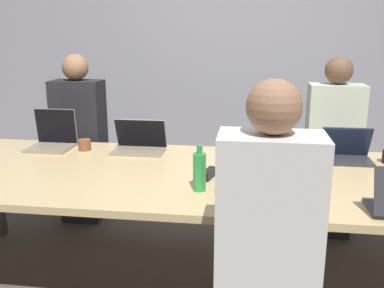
{
  "coord_description": "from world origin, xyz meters",
  "views": [
    {
      "loc": [
        0.3,
        -2.43,
        1.54
      ],
      "look_at": [
        -0.06,
        0.1,
        0.88
      ],
      "focal_mm": 40.0,
      "sensor_mm": 36.0,
      "label": 1
    }
  ],
  "objects_px": {
    "laptop_far_left": "(53,137)",
    "cup_far_left": "(85,145)",
    "person_near_midright": "(267,260)",
    "stapler": "(209,174)",
    "laptop_near_midright": "(258,189)",
    "person_far_right": "(332,152)",
    "person_far_left": "(80,142)",
    "bottle_near_midright": "(199,171)",
    "laptop_far_right": "(346,151)",
    "cup_near_midright": "(311,194)",
    "laptop_far_midleft": "(140,142)"
  },
  "relations": [
    {
      "from": "person_far_right",
      "to": "cup_far_left",
      "type": "height_order",
      "value": "person_far_right"
    },
    {
      "from": "laptop_far_left",
      "to": "cup_near_midright",
      "type": "bearing_deg",
      "value": -25.2
    },
    {
      "from": "laptop_far_midleft",
      "to": "person_near_midright",
      "type": "relative_size",
      "value": 0.26
    },
    {
      "from": "cup_far_left",
      "to": "laptop_near_midright",
      "type": "height_order",
      "value": "laptop_near_midright"
    },
    {
      "from": "laptop_far_left",
      "to": "laptop_near_midright",
      "type": "relative_size",
      "value": 0.84
    },
    {
      "from": "person_far_left",
      "to": "bottle_near_midright",
      "type": "bearing_deg",
      "value": -44.9
    },
    {
      "from": "person_far_left",
      "to": "bottle_near_midright",
      "type": "xyz_separation_m",
      "value": [
        1.13,
        -1.12,
        0.17
      ]
    },
    {
      "from": "person_near_midright",
      "to": "stapler",
      "type": "height_order",
      "value": "person_near_midright"
    },
    {
      "from": "person_far_right",
      "to": "bottle_near_midright",
      "type": "height_order",
      "value": "person_far_right"
    },
    {
      "from": "stapler",
      "to": "person_far_right",
      "type": "bearing_deg",
      "value": 61.82
    },
    {
      "from": "person_far_left",
      "to": "bottle_near_midright",
      "type": "height_order",
      "value": "person_far_left"
    },
    {
      "from": "person_far_right",
      "to": "bottle_near_midright",
      "type": "bearing_deg",
      "value": -128.02
    },
    {
      "from": "cup_near_midright",
      "to": "bottle_near_midright",
      "type": "bearing_deg",
      "value": 172.06
    },
    {
      "from": "person_far_right",
      "to": "bottle_near_midright",
      "type": "xyz_separation_m",
      "value": [
        -0.88,
        -1.13,
        0.17
      ]
    },
    {
      "from": "laptop_far_midleft",
      "to": "cup_far_left",
      "type": "distance_m",
      "value": 0.4
    },
    {
      "from": "laptop_far_midleft",
      "to": "laptop_far_left",
      "type": "bearing_deg",
      "value": 178.02
    },
    {
      "from": "person_far_right",
      "to": "laptop_near_midright",
      "type": "bearing_deg",
      "value": -114.72
    },
    {
      "from": "laptop_far_left",
      "to": "cup_far_left",
      "type": "xyz_separation_m",
      "value": [
        0.25,
        -0.04,
        -0.04
      ]
    },
    {
      "from": "cup_near_midright",
      "to": "stapler",
      "type": "height_order",
      "value": "cup_near_midright"
    },
    {
      "from": "cup_far_left",
      "to": "stapler",
      "type": "xyz_separation_m",
      "value": [
        0.94,
        -0.49,
        -0.01
      ]
    },
    {
      "from": "laptop_far_left",
      "to": "person_far_left",
      "type": "relative_size",
      "value": 0.22
    },
    {
      "from": "laptop_near_midright",
      "to": "person_far_right",
      "type": "bearing_deg",
      "value": -114.72
    },
    {
      "from": "cup_near_midright",
      "to": "bottle_near_midright",
      "type": "distance_m",
      "value": 0.58
    },
    {
      "from": "person_near_midright",
      "to": "laptop_far_midleft",
      "type": "bearing_deg",
      "value": -56.59
    },
    {
      "from": "laptop_far_midleft",
      "to": "person_near_midright",
      "type": "distance_m",
      "value": 1.55
    },
    {
      "from": "laptop_near_midright",
      "to": "stapler",
      "type": "xyz_separation_m",
      "value": [
        -0.28,
        0.33,
        -0.04
      ]
    },
    {
      "from": "person_far_left",
      "to": "person_near_midright",
      "type": "distance_m",
      "value": 2.24
    },
    {
      "from": "person_near_midright",
      "to": "cup_near_midright",
      "type": "bearing_deg",
      "value": -114.72
    },
    {
      "from": "laptop_far_midleft",
      "to": "stapler",
      "type": "height_order",
      "value": "laptop_far_midleft"
    },
    {
      "from": "laptop_near_midright",
      "to": "cup_near_midright",
      "type": "bearing_deg",
      "value": -170.21
    },
    {
      "from": "person_far_right",
      "to": "cup_near_midright",
      "type": "bearing_deg",
      "value": -104.5
    },
    {
      "from": "person_far_right",
      "to": "laptop_near_midright",
      "type": "xyz_separation_m",
      "value": [
        -0.58,
        -1.25,
        0.13
      ]
    },
    {
      "from": "laptop_far_right",
      "to": "cup_far_left",
      "type": "relative_size",
      "value": 3.62
    },
    {
      "from": "laptop_far_midleft",
      "to": "bottle_near_midright",
      "type": "relative_size",
      "value": 1.46
    },
    {
      "from": "person_far_right",
      "to": "cup_far_left",
      "type": "xyz_separation_m",
      "value": [
        -1.79,
        -0.43,
        0.1
      ]
    },
    {
      "from": "laptop_far_left",
      "to": "bottle_near_midright",
      "type": "distance_m",
      "value": 1.38
    },
    {
      "from": "cup_near_midright",
      "to": "stapler",
      "type": "distance_m",
      "value": 0.61
    },
    {
      "from": "laptop_far_midleft",
      "to": "laptop_near_midright",
      "type": "relative_size",
      "value": 0.99
    },
    {
      "from": "cup_far_left",
      "to": "laptop_near_midright",
      "type": "relative_size",
      "value": 0.24
    },
    {
      "from": "person_near_midright",
      "to": "cup_far_left",
      "type": "bearing_deg",
      "value": -45.42
    },
    {
      "from": "person_near_midright",
      "to": "person_far_right",
      "type": "bearing_deg",
      "value": -107.62
    },
    {
      "from": "person_near_midright",
      "to": "stapler",
      "type": "bearing_deg",
      "value": -68.42
    },
    {
      "from": "laptop_near_midright",
      "to": "cup_far_left",
      "type": "bearing_deg",
      "value": -33.91
    },
    {
      "from": "person_far_right",
      "to": "laptop_near_midright",
      "type": "relative_size",
      "value": 3.78
    },
    {
      "from": "person_far_right",
      "to": "person_near_midright",
      "type": "bearing_deg",
      "value": -107.62
    },
    {
      "from": "person_far_right",
      "to": "person_far_left",
      "type": "height_order",
      "value": "person_far_left"
    },
    {
      "from": "laptop_far_right",
      "to": "laptop_far_midleft",
      "type": "distance_m",
      "value": 1.4
    },
    {
      "from": "person_near_midright",
      "to": "bottle_near_midright",
      "type": "relative_size",
      "value": 5.58
    },
    {
      "from": "person_near_midright",
      "to": "laptop_near_midright",
      "type": "bearing_deg",
      "value": -85.59
    },
    {
      "from": "person_far_left",
      "to": "cup_near_midright",
      "type": "xyz_separation_m",
      "value": [
        1.7,
        -1.2,
        0.1
      ]
    }
  ]
}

